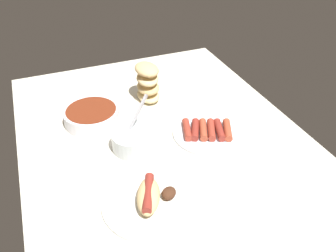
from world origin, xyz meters
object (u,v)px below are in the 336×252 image
bowl_coleslaw (134,139)px  bowl_chili (92,115)px  bread_stack (148,82)px  plate_sausages (207,132)px  plate_hotdog_assembled (149,200)px

bowl_coleslaw → bowl_chili: size_ratio=0.80×
bowl_coleslaw → bread_stack: 29.40cm
plate_sausages → plate_hotdog_assembled: (-21.20, 27.41, 0.52)cm
bowl_coleslaw → plate_hotdog_assembled: (-23.97, 3.30, -1.54)cm
plate_hotdog_assembled → bowl_chili: size_ratio=1.29×
bowl_coleslaw → plate_hotdog_assembled: bowl_coleslaw is taller
bowl_coleslaw → plate_sausages: size_ratio=0.68×
plate_sausages → bowl_chili: 39.70cm
bread_stack → bowl_chili: 24.44cm
bread_stack → bowl_coleslaw: bearing=152.3°
bowl_coleslaw → plate_hotdog_assembled: 24.24cm
bread_stack → bowl_chili: bearing=107.7°
bread_stack → bowl_chili: (-7.31, 22.90, -4.36)cm
bowl_chili → bowl_coleslaw: bearing=-153.1°
bread_stack → bowl_chili: size_ratio=0.76×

